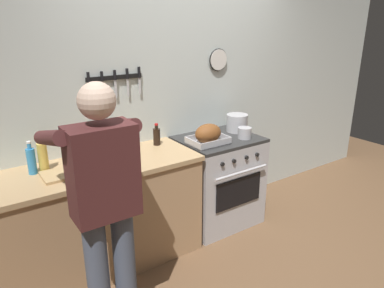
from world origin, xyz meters
TOP-DOWN VIEW (x-y plane):
  - ground_plane at (0.00, 0.00)m, footprint 8.00×8.00m
  - wall_back at (0.00, 1.35)m, footprint 6.00×0.13m
  - counter_block at (-1.20, 0.99)m, footprint 2.03×0.65m
  - stove at (0.22, 0.99)m, footprint 0.76×0.67m
  - person_cook at (-1.20, 0.31)m, footprint 0.51×0.63m
  - roasting_pan at (0.03, 0.90)m, footprint 0.35×0.26m
  - stock_pot at (0.51, 1.06)m, footprint 0.22×0.22m
  - saucepan at (0.41, 0.84)m, footprint 0.13×0.13m
  - cutting_board at (-1.24, 0.94)m, footprint 0.36×0.24m
  - bottle_dish_soap at (-1.44, 1.09)m, footprint 0.06×0.06m
  - bottle_cooking_oil at (-1.36, 1.11)m, footprint 0.07×0.07m
  - bottle_soy_sauce at (-0.37, 1.15)m, footprint 0.06×0.06m
  - bottle_hot_sauce at (-1.01, 1.20)m, footprint 0.05×0.05m
  - bottle_wine_red at (-0.95, 1.06)m, footprint 0.07×0.07m
  - bottle_olive_oil at (-1.10, 1.03)m, footprint 0.07×0.07m

SIDE VIEW (x-z plane):
  - ground_plane at x=0.00m, z-range 0.00..0.00m
  - stove at x=0.22m, z-range 0.00..0.90m
  - counter_block at x=-1.20m, z-range 0.00..0.90m
  - cutting_board at x=-1.24m, z-range 0.90..0.92m
  - person_cook at x=-1.20m, z-range 0.12..1.78m
  - saucepan at x=0.41m, z-range 0.90..1.01m
  - bottle_soy_sauce at x=-0.37m, z-range 0.88..1.08m
  - bottle_hot_sauce at x=-1.01m, z-range 0.88..1.09m
  - roasting_pan at x=0.03m, z-range 0.89..1.08m
  - stock_pot at x=0.51m, z-range 0.90..1.07m
  - bottle_dish_soap at x=-1.44m, z-range 0.88..1.13m
  - bottle_cooking_oil at x=-1.36m, z-range 0.88..1.15m
  - bottle_olive_oil at x=-1.10m, z-range 0.88..1.17m
  - bottle_wine_red at x=-0.95m, z-range 0.87..1.20m
  - wall_back at x=0.00m, z-range 0.00..2.60m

